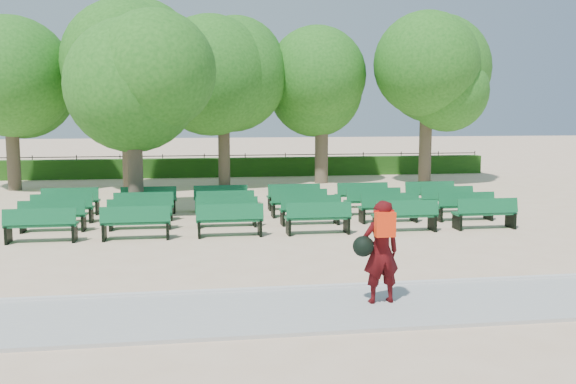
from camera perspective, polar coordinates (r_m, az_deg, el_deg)
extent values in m
plane|color=beige|center=(17.44, -2.84, -3.23)|extent=(120.00, 120.00, 0.00)
cube|color=#ACADA8|center=(10.31, 1.62, -10.44)|extent=(30.00, 2.20, 0.06)
cube|color=silver|center=(11.38, 0.55, -8.62)|extent=(30.00, 0.12, 0.10)
cube|color=#1F4C13|center=(31.22, -5.58, 2.20)|extent=(26.00, 0.70, 0.90)
cube|color=#105D30|center=(18.43, -2.07, -1.33)|extent=(1.72, 0.61, 0.06)
cube|color=#105D30|center=(18.20, -2.00, -0.69)|extent=(1.69, 0.27, 0.39)
cylinder|color=brown|center=(19.42, -13.41, 1.73)|extent=(0.44, 0.44, 2.74)
ellipsoid|color=#2A711E|center=(19.35, -13.62, 9.00)|extent=(3.97, 3.97, 3.57)
imported|color=#40090B|center=(10.49, 8.26, -5.28)|extent=(0.65, 0.46, 1.68)
cube|color=#FF320D|center=(10.22, 8.62, -2.87)|extent=(0.31, 0.16, 0.39)
sphere|color=black|center=(10.33, 6.70, -4.82)|extent=(0.34, 0.34, 0.34)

